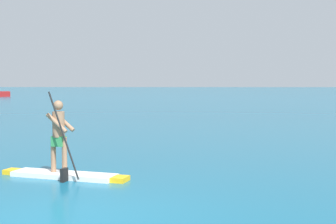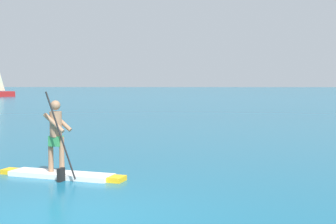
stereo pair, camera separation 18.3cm
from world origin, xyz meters
The scene contains 2 objects.
ground centered at (0.00, 0.00, 0.00)m, with size 440.00×440.00×0.00m, color #145B7A.
paddleboarder_mid_center centered at (-0.77, 3.13, 0.39)m, with size 2.93×1.19×1.91m.
Camera 2 is at (2.02, -6.54, 2.04)m, focal length 48.73 mm.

